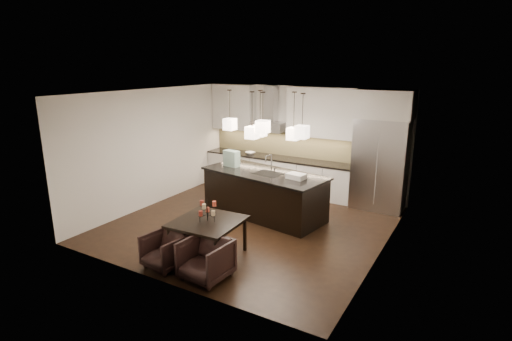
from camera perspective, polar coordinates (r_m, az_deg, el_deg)
The scene contains 37 objects.
floor at distance 8.73m, azimuth -0.67°, elevation -7.67°, with size 5.50×5.50×0.02m, color black.
ceiling at distance 8.07m, azimuth -0.73°, elevation 11.13°, with size 5.50×5.50×0.02m, color white.
wall_back at distance 10.70m, azimuth 6.92°, elevation 4.38°, with size 5.50×0.02×2.80m, color silver.
wall_front at distance 6.18m, azimuth -13.96°, elevation -3.93°, with size 5.50×0.02×2.80m, color silver.
wall_left at distance 9.96m, azimuth -14.49°, elevation 3.21°, with size 0.02×5.50×2.80m, color silver.
wall_right at distance 7.32m, azimuth 18.21°, elevation -1.28°, with size 0.02×5.50×2.80m, color silver.
refrigerator at distance 9.78m, azimuth 17.31°, elevation 0.84°, with size 1.20×0.72×2.15m, color #B7B7BA.
fridge_panel at distance 9.55m, azimuth 17.97°, elevation 9.00°, with size 1.26×0.72×0.65m, color silver.
lower_cabinets at distance 10.88m, azimuth 3.05°, elevation -0.54°, with size 4.21×0.62×0.88m, color silver.
countertop at distance 10.77m, azimuth 3.09°, elevation 1.82°, with size 4.21×0.66×0.04m, color black.
backsplash at distance 10.96m, azimuth 3.83°, elevation 3.83°, with size 4.21×0.02×0.63m, color tan.
upper_cab_left at distance 11.41m, azimuth -3.19°, elevation 9.06°, with size 1.25×0.35×1.25m, color silver.
upper_cab_right at distance 10.20m, azimuth 9.51°, elevation 8.17°, with size 1.86×0.35×1.25m, color silver.
hood_canopy at distance 10.79m, azimuth 1.84°, elevation 6.30°, with size 0.90×0.52×0.24m, color #B7B7BA.
hood_chimney at distance 10.81m, azimuth 2.15°, elevation 9.51°, with size 0.30×0.28×0.96m, color #B7B7BA.
fruit_bowl at distance 11.11m, azimuth -0.83°, elevation 2.52°, with size 0.26×0.26×0.06m, color silver.
island_body at distance 9.06m, azimuth 1.17°, elevation -3.48°, with size 2.75×1.10×0.97m, color black.
island_top at distance 8.91m, azimuth 1.19°, elevation -0.39°, with size 2.84×1.19×0.04m, color black.
faucet at distance 8.87m, azimuth 2.20°, elevation 1.08°, with size 0.11×0.26×0.42m, color silver, non-canonical shape.
tote_bag at distance 9.40m, azimuth -3.51°, elevation 1.73°, with size 0.37×0.20×0.37m, color #226148.
food_container at distance 8.43m, azimuth 5.78°, elevation -0.81°, with size 0.37×0.26×0.11m, color silver.
dining_table at distance 7.29m, azimuth -6.86°, elevation -9.57°, with size 1.13×1.13×0.68m, color black, non-canonical shape.
candelabra at distance 7.08m, azimuth -7.00°, elevation -5.62°, with size 0.33×0.33×0.40m, color black, non-canonical shape.
candle_a at distance 7.03m, azimuth -6.13°, elevation -6.08°, with size 0.07×0.07×0.09m, color beige.
candle_b at distance 7.21m, azimuth -6.93°, elevation -5.55°, with size 0.07×0.07×0.09m, color #C94632.
candle_c at distance 7.05m, azimuth -7.91°, elevation -6.09°, with size 0.07×0.07×0.09m, color maroon.
candle_d at distance 7.06m, azimuth -5.98°, elevation -4.74°, with size 0.07×0.07×0.09m, color #C94632.
candle_e at distance 7.12m, azimuth -7.73°, elevation -4.61°, with size 0.07×0.07×0.09m, color maroon.
candle_f at distance 6.95m, azimuth -7.44°, elevation -5.12°, with size 0.07×0.07×0.09m, color beige.
armchair_left at distance 7.06m, azimuth -12.86°, elevation -11.11°, with size 0.64×0.65×0.59m, color black.
armchair_right at distance 6.58m, azimuth -7.18°, elevation -12.49°, with size 0.71×0.73×0.66m, color black.
pendant_a at distance 9.11m, azimuth -3.75°, elevation 6.62°, with size 0.24×0.24×0.26m, color #FBE4CC.
pendant_b at distance 8.97m, azimuth 0.59°, elevation 5.74°, with size 0.24×0.24×0.26m, color #FBE4CC.
pendant_c at distance 8.42m, azimuth 0.98°, elevation 6.29°, with size 0.24×0.24×0.26m, color #FBE4CC.
pendant_d at distance 8.53m, azimuth 5.38°, elevation 5.24°, with size 0.24×0.24×0.26m, color #FBE4CC.
pendant_e at distance 8.14m, azimuth 6.59°, elevation 5.48°, with size 0.24×0.24×0.26m, color #FBE4CC.
pendant_f at distance 8.57m, azimuth -0.56°, elevation 5.43°, with size 0.24×0.24×0.26m, color #FBE4CC.
Camera 1 is at (4.13, -6.91, 3.36)m, focal length 28.00 mm.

